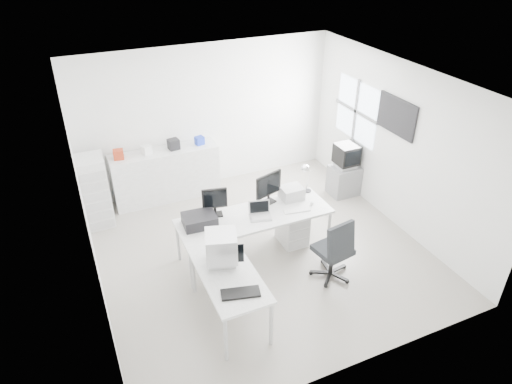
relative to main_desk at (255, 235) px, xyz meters
name	(u,v)px	position (x,y,z in m)	size (l,w,h in m)	color
floor	(261,250)	(0.13, 0.05, -0.38)	(5.00, 5.00, 0.01)	beige
ceiling	(262,83)	(0.13, 0.05, 2.42)	(5.00, 5.00, 0.01)	white
back_wall	(207,118)	(0.13, 2.55, 1.02)	(5.00, 0.02, 2.80)	white
left_wall	(86,213)	(-2.37, 0.05, 1.02)	(0.02, 5.00, 2.80)	white
right_wall	(397,146)	(2.63, 0.05, 1.02)	(0.02, 5.00, 2.80)	white
window	(356,111)	(2.61, 1.25, 1.23)	(0.02, 1.20, 1.10)	white
wall_picture	(397,116)	(2.60, 0.15, 1.52)	(0.04, 0.90, 0.60)	black
main_desk	(255,235)	(0.00, 0.00, 0.00)	(2.40, 0.80, 0.75)	white
side_desk	(230,296)	(-0.85, -1.10, 0.00)	(0.70, 1.40, 0.75)	white
drawer_pedestal	(292,227)	(0.70, 0.05, -0.08)	(0.40, 0.50, 0.60)	white
inkjet_printer	(199,220)	(-0.85, 0.10, 0.46)	(0.49, 0.38, 0.17)	black
lcd_monitor_small	(215,202)	(-0.55, 0.25, 0.61)	(0.38, 0.22, 0.48)	black
lcd_monitor_large	(269,188)	(0.35, 0.25, 0.63)	(0.50, 0.20, 0.52)	black
laptop	(260,212)	(0.05, -0.10, 0.48)	(0.31, 0.32, 0.21)	#B7B7BA
white_keyboard	(297,210)	(0.65, -0.15, 0.38)	(0.42, 0.13, 0.02)	white
white_mouse	(312,203)	(0.95, -0.10, 0.40)	(0.06, 0.06, 0.06)	white
laser_printer	(291,193)	(0.75, 0.22, 0.48)	(0.35, 0.30, 0.20)	#B2B2B2
desk_lamp	(308,178)	(1.10, 0.30, 0.63)	(0.17, 0.17, 0.51)	silver
crt_monitor	(221,247)	(-0.85, -0.85, 0.63)	(0.44, 0.44, 0.51)	#B7B7BA
black_keyboard	(241,293)	(-0.85, -1.50, 0.39)	(0.48, 0.19, 0.03)	black
office_chair	(333,247)	(0.84, -0.94, 0.17)	(0.63, 0.63, 1.08)	#26282B
tv_cabinet	(344,180)	(2.35, 1.03, -0.08)	(0.54, 0.44, 0.59)	slate
crt_tv	(346,156)	(2.35, 1.03, 0.44)	(0.50, 0.48, 0.45)	black
sideboard	(166,175)	(-0.83, 2.29, 0.12)	(2.00, 0.50, 1.00)	white
clutter_box_a	(118,154)	(-1.63, 2.29, 0.71)	(0.17, 0.15, 0.17)	#AC3318
clutter_box_b	(147,150)	(-1.13, 2.29, 0.70)	(0.16, 0.14, 0.16)	white
clutter_box_c	(174,144)	(-0.63, 2.29, 0.72)	(0.19, 0.18, 0.19)	black
clutter_box_d	(200,141)	(-0.13, 2.29, 0.70)	(0.16, 0.14, 0.16)	#1A34B8
clutter_bottle	(100,155)	(-1.93, 2.33, 0.73)	(0.07, 0.07, 0.22)	white
filing_cabinet	(95,192)	(-2.15, 1.92, 0.27)	(0.45, 0.54, 1.29)	white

